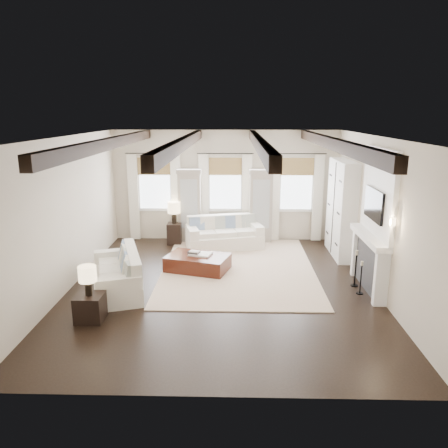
{
  "coord_description": "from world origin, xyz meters",
  "views": [
    {
      "loc": [
        0.28,
        -8.8,
        3.67
      ],
      "look_at": [
        0.03,
        1.05,
        1.15
      ],
      "focal_mm": 35.0,
      "sensor_mm": 36.0,
      "label": 1
    }
  ],
  "objects_px": {
    "sofa_back": "(224,235)",
    "ottoman": "(198,263)",
    "sofa_left": "(120,275)",
    "side_table_front": "(90,308)",
    "side_table_back": "(175,233)"
  },
  "relations": [
    {
      "from": "side_table_front",
      "to": "side_table_back",
      "type": "xyz_separation_m",
      "value": [
        0.88,
        4.83,
        0.06
      ]
    },
    {
      "from": "side_table_front",
      "to": "sofa_back",
      "type": "bearing_deg",
      "value": 62.77
    },
    {
      "from": "side_table_front",
      "to": "side_table_back",
      "type": "height_order",
      "value": "side_table_back"
    },
    {
      "from": "side_table_front",
      "to": "side_table_back",
      "type": "distance_m",
      "value": 4.91
    },
    {
      "from": "sofa_back",
      "to": "side_table_front",
      "type": "bearing_deg",
      "value": -117.23
    },
    {
      "from": "side_table_back",
      "to": "sofa_back",
      "type": "bearing_deg",
      "value": -13.43
    },
    {
      "from": "ottoman",
      "to": "side_table_back",
      "type": "distance_m",
      "value": 2.37
    },
    {
      "from": "sofa_back",
      "to": "side_table_front",
      "type": "height_order",
      "value": "sofa_back"
    },
    {
      "from": "sofa_left",
      "to": "ottoman",
      "type": "relative_size",
      "value": 1.54
    },
    {
      "from": "sofa_left",
      "to": "side_table_front",
      "type": "relative_size",
      "value": 4.51
    },
    {
      "from": "side_table_front",
      "to": "sofa_left",
      "type": "bearing_deg",
      "value": 81.99
    },
    {
      "from": "sofa_back",
      "to": "ottoman",
      "type": "distance_m",
      "value": 1.96
    },
    {
      "from": "ottoman",
      "to": "side_table_front",
      "type": "height_order",
      "value": "side_table_front"
    },
    {
      "from": "sofa_left",
      "to": "side_table_front",
      "type": "bearing_deg",
      "value": -98.01
    },
    {
      "from": "side_table_front",
      "to": "side_table_back",
      "type": "relative_size",
      "value": 0.81
    }
  ]
}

